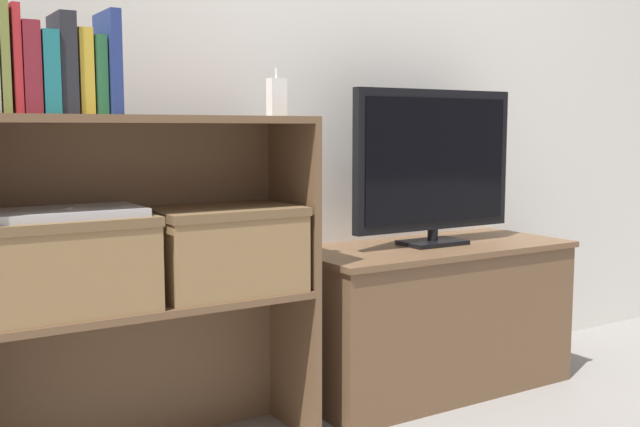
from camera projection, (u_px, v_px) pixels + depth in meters
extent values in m
cube|color=silver|center=(271.00, 40.00, 2.46)|extent=(10.00, 0.05, 2.40)
cube|color=brown|center=(431.00, 319.00, 2.62)|extent=(0.97, 0.42, 0.49)
cube|color=brown|center=(432.00, 248.00, 2.59)|extent=(0.99, 0.44, 0.02)
cube|color=black|center=(433.00, 243.00, 2.59)|extent=(0.22, 0.14, 0.01)
cylinder|color=black|center=(433.00, 235.00, 2.58)|extent=(0.04, 0.04, 0.04)
cube|color=black|center=(434.00, 160.00, 2.56)|extent=(0.65, 0.04, 0.48)
cube|color=black|center=(438.00, 160.00, 2.54)|extent=(0.60, 0.00, 0.42)
cube|color=brown|center=(293.00, 356.00, 2.26)|extent=(0.02, 0.30, 0.45)
cube|color=brown|center=(137.00, 367.00, 2.15)|extent=(0.85, 0.02, 0.45)
cube|color=brown|center=(152.00, 303.00, 2.01)|extent=(0.85, 0.30, 0.02)
cube|color=brown|center=(292.00, 200.00, 2.21)|extent=(0.02, 0.30, 0.49)
cube|color=brown|center=(132.00, 204.00, 2.10)|extent=(0.85, 0.02, 0.49)
cube|color=brown|center=(147.00, 119.00, 1.95)|extent=(0.85, 0.30, 0.02)
cube|color=olive|center=(1.00, 59.00, 1.71)|extent=(0.02, 0.14, 0.25)
cube|color=#B22328|center=(13.00, 60.00, 1.72)|extent=(0.02, 0.13, 0.25)
cube|color=maroon|center=(27.00, 69.00, 1.74)|extent=(0.04, 0.14, 0.21)
cube|color=#1E7075|center=(46.00, 74.00, 1.76)|extent=(0.04, 0.15, 0.19)
cube|color=#232328|center=(63.00, 65.00, 1.78)|extent=(0.04, 0.14, 0.24)
cube|color=gold|center=(81.00, 73.00, 1.81)|extent=(0.03, 0.13, 0.20)
cube|color=#286638|center=(96.00, 76.00, 1.83)|extent=(0.03, 0.12, 0.19)
cube|color=navy|center=(108.00, 64.00, 1.84)|extent=(0.03, 0.16, 0.25)
cube|color=white|center=(277.00, 98.00, 2.15)|extent=(0.05, 0.04, 0.11)
cylinder|color=silver|center=(277.00, 73.00, 2.14)|extent=(0.01, 0.01, 0.03)
cube|color=#937047|center=(70.00, 264.00, 1.87)|extent=(0.40, 0.26, 0.24)
cube|color=brown|center=(68.00, 221.00, 1.86)|extent=(0.40, 0.27, 0.02)
cube|color=#937047|center=(226.00, 250.00, 2.09)|extent=(0.40, 0.26, 0.24)
cube|color=brown|center=(225.00, 211.00, 2.08)|extent=(0.40, 0.27, 0.02)
cube|color=#BCBCC1|center=(68.00, 213.00, 1.85)|extent=(0.36, 0.22, 0.02)
cylinder|color=#99999E|center=(68.00, 208.00, 1.85)|extent=(0.02, 0.02, 0.00)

